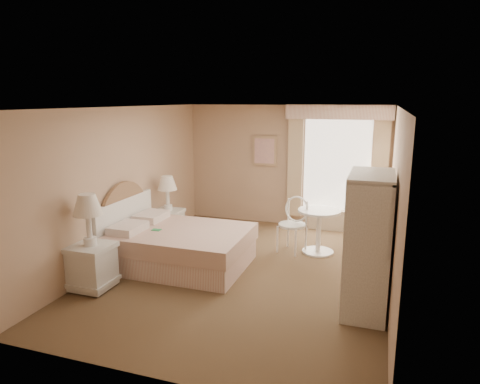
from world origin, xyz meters
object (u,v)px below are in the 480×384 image
(nightstand_near, at_px, (91,254))
(round_table, at_px, (319,224))
(bed, at_px, (176,245))
(cafe_chair, at_px, (294,220))
(armoire, at_px, (368,254))
(nightstand_far, at_px, (168,216))

(nightstand_near, bearing_deg, round_table, 41.44)
(bed, height_order, nightstand_near, nightstand_near)
(cafe_chair, distance_m, armoire, 2.20)
(round_table, height_order, armoire, armoire)
(round_table, height_order, cafe_chair, cafe_chair)
(cafe_chair, bearing_deg, round_table, 24.87)
(nightstand_far, bearing_deg, cafe_chair, 3.68)
(nightstand_far, bearing_deg, round_table, 4.11)
(nightstand_near, bearing_deg, bed, 58.53)
(bed, bearing_deg, armoire, -10.36)
(nightstand_far, bearing_deg, bed, -56.69)
(nightstand_near, distance_m, cafe_chair, 3.38)
(round_table, bearing_deg, cafe_chair, -173.53)
(nightstand_far, xyz_separation_m, cafe_chair, (2.36, 0.15, 0.10))
(nightstand_far, distance_m, round_table, 2.79)
(cafe_chair, bearing_deg, nightstand_far, -157.91)
(bed, height_order, nightstand_far, bed)
(round_table, relative_size, cafe_chair, 0.79)
(round_table, bearing_deg, bed, -148.07)
(bed, height_order, armoire, armoire)
(armoire, bearing_deg, nightstand_near, -170.16)
(bed, distance_m, nightstand_near, 1.38)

